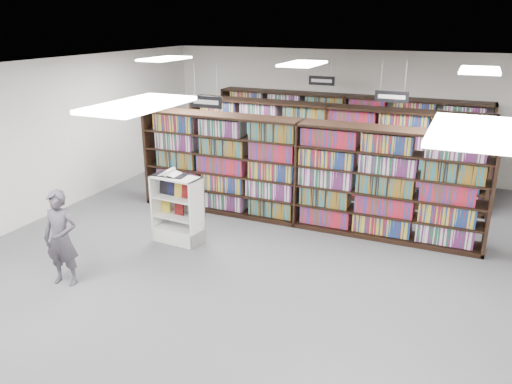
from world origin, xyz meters
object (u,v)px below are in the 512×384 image
at_px(open_book, 170,173).
at_px(bookshelf_row_near, 300,173).
at_px(shopper, 61,238).
at_px(endcap_display, 179,218).

bearing_deg(open_book, bookshelf_row_near, 38.47).
bearing_deg(shopper, bookshelf_row_near, 44.86).
distance_m(bookshelf_row_near, endcap_display, 2.52).
bearing_deg(open_book, endcap_display, -7.89).
distance_m(bookshelf_row_near, shopper, 4.58).
bearing_deg(endcap_display, bookshelf_row_near, 48.43).
xyz_separation_m(endcap_display, open_book, (-0.15, 0.01, 0.85)).
relative_size(bookshelf_row_near, endcap_display, 5.54).
distance_m(open_book, shopper, 2.26).
distance_m(endcap_display, open_book, 0.87).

